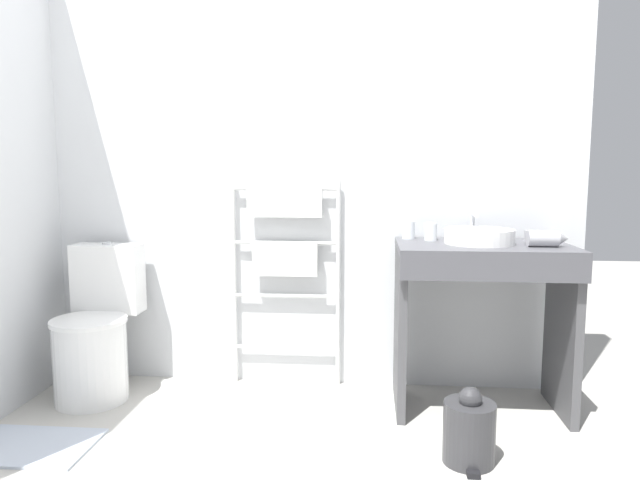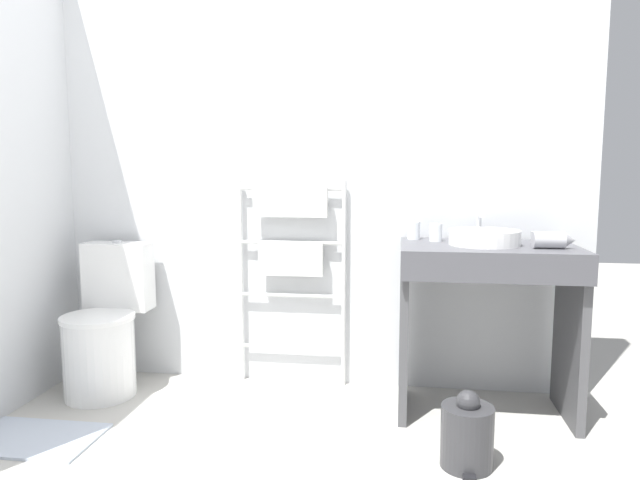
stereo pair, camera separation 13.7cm
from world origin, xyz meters
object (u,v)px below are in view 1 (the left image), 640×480
(cup_near_edge, at_px, (431,232))
(trash_bin, at_px, (469,430))
(hair_dryer, at_px, (544,238))
(toilet, at_px, (95,337))
(sink_basin, at_px, (479,236))
(cup_near_wall, at_px, (408,230))
(towel_radiator, at_px, (285,246))

(cup_near_edge, height_order, trash_bin, cup_near_edge)
(hair_dryer, xyz_separation_m, trash_bin, (-0.40, -0.47, -0.74))
(toilet, bearing_deg, trash_bin, -16.23)
(toilet, bearing_deg, hair_dryer, -1.62)
(sink_basin, height_order, cup_near_edge, cup_near_edge)
(toilet, relative_size, sink_basin, 2.39)
(toilet, height_order, cup_near_edge, cup_near_edge)
(cup_near_wall, bearing_deg, trash_bin, -73.69)
(towel_radiator, distance_m, cup_near_wall, 0.67)
(toilet, xyz_separation_m, towel_radiator, (0.97, 0.25, 0.46))
(sink_basin, bearing_deg, towel_radiator, 166.59)
(towel_radiator, distance_m, sink_basin, 1.02)
(towel_radiator, bearing_deg, cup_near_wall, -5.42)
(cup_near_wall, bearing_deg, toilet, -173.43)
(cup_near_wall, height_order, hair_dryer, cup_near_wall)
(toilet, bearing_deg, towel_radiator, 14.45)
(cup_near_edge, xyz_separation_m, trash_bin, (0.10, -0.66, -0.74))
(towel_radiator, height_order, sink_basin, towel_radiator)
(cup_near_wall, xyz_separation_m, hair_dryer, (0.61, -0.25, -0.01))
(trash_bin, bearing_deg, hair_dryer, 49.63)
(cup_near_wall, bearing_deg, hair_dryer, -22.25)
(cup_near_edge, xyz_separation_m, hair_dryer, (0.50, -0.19, -0.01))
(toilet, height_order, cup_near_wall, cup_near_wall)
(towel_radiator, relative_size, cup_near_edge, 12.75)
(sink_basin, bearing_deg, toilet, -179.57)
(cup_near_edge, bearing_deg, cup_near_wall, 150.17)
(cup_near_wall, bearing_deg, cup_near_edge, -29.83)
(sink_basin, distance_m, hair_dryer, 0.29)
(sink_basin, xyz_separation_m, hair_dryer, (0.28, -0.08, 0.00))
(towel_radiator, bearing_deg, trash_bin, -42.09)
(cup_near_wall, bearing_deg, towel_radiator, 174.58)
(hair_dryer, bearing_deg, cup_near_edge, 159.49)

